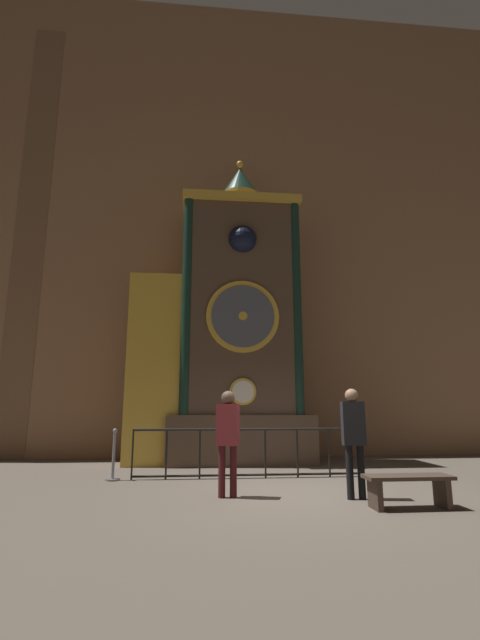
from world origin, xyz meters
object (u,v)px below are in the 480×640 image
(visitor_near, at_px, (228,432))
(visitor_far, at_px, (353,432))
(clock_tower, at_px, (225,330))
(visitor_bench, at_px, (408,485))
(stanchion_post, at_px, (113,464))

(visitor_near, height_order, visitor_far, visitor_far)
(clock_tower, distance_m, visitor_bench, 6.33)
(stanchion_post, distance_m, visitor_bench, 5.30)
(visitor_near, distance_m, stanchion_post, 2.82)
(visitor_bench, bearing_deg, visitor_near, 158.67)
(clock_tower, height_order, visitor_bench, clock_tower)
(visitor_near, xyz_separation_m, visitor_bench, (2.46, -0.96, -0.67))
(visitor_far, xyz_separation_m, visitor_bench, (0.51, -0.65, -0.69))
(visitor_bench, bearing_deg, visitor_far, 128.25)
(stanchion_post, height_order, visitor_bench, stanchion_post)
(visitor_bench, bearing_deg, stanchion_post, 148.94)
(visitor_far, bearing_deg, visitor_bench, -44.05)
(clock_tower, relative_size, stanchion_post, 8.65)
(visitor_near, distance_m, visitor_far, 1.97)
(visitor_far, xyz_separation_m, stanchion_post, (-4.03, 2.09, -0.69))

